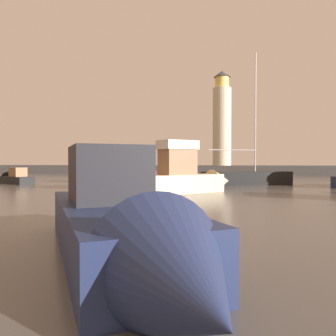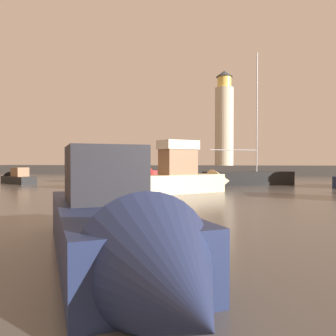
{
  "view_description": "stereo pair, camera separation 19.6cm",
  "coord_description": "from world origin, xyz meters",
  "px_view_note": "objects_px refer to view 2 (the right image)",
  "views": [
    {
      "loc": [
        4.32,
        -0.72,
        2.24
      ],
      "look_at": [
        1.01,
        18.72,
        1.86
      ],
      "focal_mm": 34.65,
      "sensor_mm": 36.0,
      "label": 1
    },
    {
      "loc": [
        4.51,
        -0.68,
        2.24
      ],
      "look_at": [
        1.01,
        18.72,
        1.86
      ],
      "focal_mm": 34.65,
      "sensor_mm": 36.0,
      "label": 2
    }
  ],
  "objects_px": {
    "lighthouse": "(224,121)",
    "sailboat_moored": "(248,178)",
    "motorboat_1": "(15,178)",
    "motorboat_5": "(117,229)",
    "motorboat_2": "(189,175)",
    "motorboat_6": "(135,175)"
  },
  "relations": [
    {
      "from": "lighthouse",
      "to": "motorboat_1",
      "type": "height_order",
      "value": "lighthouse"
    },
    {
      "from": "motorboat_1",
      "to": "motorboat_6",
      "type": "xyz_separation_m",
      "value": [
        13.06,
        -0.23,
        0.46
      ]
    },
    {
      "from": "motorboat_2",
      "to": "motorboat_6",
      "type": "relative_size",
      "value": 0.88
    },
    {
      "from": "motorboat_2",
      "to": "motorboat_6",
      "type": "distance_m",
      "value": 8.96
    },
    {
      "from": "motorboat_6",
      "to": "sailboat_moored",
      "type": "distance_m",
      "value": 11.01
    },
    {
      "from": "motorboat_5",
      "to": "motorboat_2",
      "type": "bearing_deg",
      "value": 91.51
    },
    {
      "from": "motorboat_1",
      "to": "motorboat_5",
      "type": "distance_m",
      "value": 30.88
    },
    {
      "from": "lighthouse",
      "to": "sailboat_moored",
      "type": "xyz_separation_m",
      "value": [
        2.51,
        -26.8,
        -8.9
      ]
    },
    {
      "from": "motorboat_5",
      "to": "sailboat_moored",
      "type": "height_order",
      "value": "sailboat_moored"
    },
    {
      "from": "sailboat_moored",
      "to": "motorboat_2",
      "type": "bearing_deg",
      "value": -119.1
    },
    {
      "from": "lighthouse",
      "to": "motorboat_2",
      "type": "height_order",
      "value": "lighthouse"
    },
    {
      "from": "motorboat_1",
      "to": "motorboat_2",
      "type": "distance_m",
      "value": 20.28
    },
    {
      "from": "motorboat_1",
      "to": "sailboat_moored",
      "type": "distance_m",
      "value": 23.95
    },
    {
      "from": "motorboat_1",
      "to": "motorboat_6",
      "type": "relative_size",
      "value": 0.71
    },
    {
      "from": "motorboat_1",
      "to": "motorboat_6",
      "type": "height_order",
      "value": "motorboat_6"
    },
    {
      "from": "motorboat_2",
      "to": "sailboat_moored",
      "type": "distance_m",
      "value": 9.92
    },
    {
      "from": "motorboat_5",
      "to": "motorboat_6",
      "type": "bearing_deg",
      "value": 105.24
    },
    {
      "from": "motorboat_5",
      "to": "sailboat_moored",
      "type": "xyz_separation_m",
      "value": [
        4.37,
        25.71,
        -0.13
      ]
    },
    {
      "from": "motorboat_2",
      "to": "motorboat_5",
      "type": "bearing_deg",
      "value": -88.49
    },
    {
      "from": "motorboat_6",
      "to": "sailboat_moored",
      "type": "height_order",
      "value": "sailboat_moored"
    },
    {
      "from": "sailboat_moored",
      "to": "motorboat_5",
      "type": "bearing_deg",
      "value": -99.64
    },
    {
      "from": "motorboat_2",
      "to": "sailboat_moored",
      "type": "height_order",
      "value": "sailboat_moored"
    }
  ]
}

